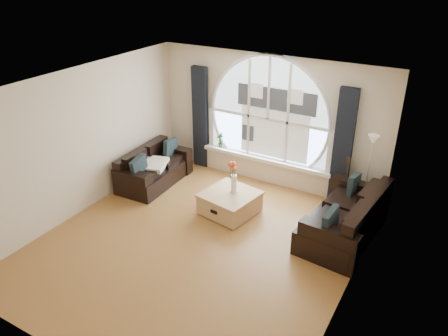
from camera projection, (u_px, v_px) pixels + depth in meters
ground at (198, 243)px, 7.47m from camera, size 5.00×5.50×0.01m
ceiling at (193, 89)px, 6.27m from camera, size 5.00×5.50×0.01m
wall_back at (269, 120)px, 9.01m from camera, size 5.00×0.01×2.70m
wall_front at (56, 273)px, 4.73m from camera, size 5.00×0.01×2.70m
wall_left at (81, 142)px, 7.99m from camera, size 0.01×5.50×2.70m
wall_right at (355, 216)px, 5.75m from camera, size 0.01×5.50×2.70m
attic_slope at (341, 141)px, 5.44m from camera, size 0.92×5.50×0.72m
arched_window at (269, 108)px, 8.86m from camera, size 2.60×0.06×2.15m
window_sill at (265, 159)px, 9.30m from camera, size 2.90×0.22×0.08m
window_frame at (268, 108)px, 8.84m from camera, size 2.76×0.08×2.15m
neighbor_house at (275, 115)px, 8.84m from camera, size 1.70×0.02×1.50m
curtain_left at (200, 118)px, 9.72m from camera, size 0.35×0.12×2.30m
curtain_right at (343, 147)px, 8.29m from camera, size 0.35×0.12×2.30m
sofa_left at (154, 166)px, 9.26m from camera, size 0.90×1.69×0.74m
sofa_right at (344, 217)px, 7.48m from camera, size 1.17×2.03×0.86m
coffee_chest at (230, 202)px, 8.26m from camera, size 1.08×1.08×0.46m
throw_blanket at (153, 164)px, 9.10m from camera, size 0.68×0.68×0.10m
vase_flowers at (234, 173)px, 8.05m from camera, size 0.24×0.24×0.70m
floor_lamp at (367, 176)px, 7.97m from camera, size 0.24×0.24×1.60m
guitar at (346, 180)px, 8.39m from camera, size 0.37×0.26×1.06m
potted_plant at (220, 140)px, 9.71m from camera, size 0.19×0.15×0.33m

